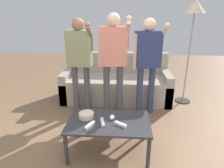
{
  "coord_description": "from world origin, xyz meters",
  "views": [
    {
      "loc": [
        0.05,
        -2.11,
        1.61
      ],
      "look_at": [
        -0.12,
        0.35,
        0.71
      ],
      "focal_mm": 31.04,
      "sensor_mm": 36.0,
      "label": 1
    }
  ],
  "objects_px": {
    "snack_bowl": "(86,115)",
    "game_remote_wand_spare": "(121,124)",
    "coffee_table": "(109,125)",
    "game_remote_wand_far": "(90,125)",
    "couch": "(116,84)",
    "player_center": "(113,54)",
    "player_left": "(80,56)",
    "game_remote_wand_near": "(102,122)",
    "game_remote_nunchuk": "(112,117)",
    "floor_lamp": "(194,14)",
    "player_right": "(148,57)"
  },
  "relations": [
    {
      "from": "player_right",
      "to": "game_remote_wand_far",
      "type": "height_order",
      "value": "player_right"
    },
    {
      "from": "game_remote_nunchuk",
      "to": "player_right",
      "type": "height_order",
      "value": "player_right"
    },
    {
      "from": "coffee_table",
      "to": "game_remote_wand_spare",
      "type": "bearing_deg",
      "value": -31.07
    },
    {
      "from": "couch",
      "to": "player_center",
      "type": "distance_m",
      "value": 1.0
    },
    {
      "from": "snack_bowl",
      "to": "game_remote_wand_far",
      "type": "bearing_deg",
      "value": -68.08
    },
    {
      "from": "coffee_table",
      "to": "player_center",
      "type": "bearing_deg",
      "value": 90.39
    },
    {
      "from": "player_left",
      "to": "game_remote_wand_far",
      "type": "xyz_separation_m",
      "value": [
        0.35,
        -1.16,
        -0.54
      ]
    },
    {
      "from": "player_right",
      "to": "snack_bowl",
      "type": "bearing_deg",
      "value": -130.05
    },
    {
      "from": "player_left",
      "to": "game_remote_wand_spare",
      "type": "height_order",
      "value": "player_left"
    },
    {
      "from": "game_remote_wand_near",
      "to": "coffee_table",
      "type": "bearing_deg",
      "value": 37.88
    },
    {
      "from": "game_remote_wand_spare",
      "to": "floor_lamp",
      "type": "bearing_deg",
      "value": 54.37
    },
    {
      "from": "floor_lamp",
      "to": "player_left",
      "type": "bearing_deg",
      "value": -164.49
    },
    {
      "from": "snack_bowl",
      "to": "floor_lamp",
      "type": "height_order",
      "value": "floor_lamp"
    },
    {
      "from": "game_remote_wand_spare",
      "to": "game_remote_nunchuk",
      "type": "bearing_deg",
      "value": 128.46
    },
    {
      "from": "player_center",
      "to": "game_remote_wand_near",
      "type": "height_order",
      "value": "player_center"
    },
    {
      "from": "floor_lamp",
      "to": "player_left",
      "type": "relative_size",
      "value": 1.18
    },
    {
      "from": "coffee_table",
      "to": "game_remote_wand_far",
      "type": "xyz_separation_m",
      "value": [
        -0.2,
        -0.12,
        0.07
      ]
    },
    {
      "from": "game_remote_wand_near",
      "to": "game_remote_nunchuk",
      "type": "bearing_deg",
      "value": 45.55
    },
    {
      "from": "snack_bowl",
      "to": "game_remote_wand_spare",
      "type": "xyz_separation_m",
      "value": [
        0.42,
        -0.15,
        -0.01
      ]
    },
    {
      "from": "couch",
      "to": "game_remote_wand_near",
      "type": "distance_m",
      "value": 1.71
    },
    {
      "from": "floor_lamp",
      "to": "game_remote_wand_far",
      "type": "bearing_deg",
      "value": -132.07
    },
    {
      "from": "game_remote_wand_near",
      "to": "game_remote_wand_far",
      "type": "height_order",
      "value": "same"
    },
    {
      "from": "couch",
      "to": "floor_lamp",
      "type": "distance_m",
      "value": 1.85
    },
    {
      "from": "player_left",
      "to": "game_remote_wand_spare",
      "type": "bearing_deg",
      "value": -58.39
    },
    {
      "from": "coffee_table",
      "to": "player_center",
      "type": "height_order",
      "value": "player_center"
    },
    {
      "from": "player_left",
      "to": "snack_bowl",
      "type": "bearing_deg",
      "value": -74.29
    },
    {
      "from": "couch",
      "to": "player_right",
      "type": "bearing_deg",
      "value": -50.61
    },
    {
      "from": "coffee_table",
      "to": "game_remote_nunchuk",
      "type": "xyz_separation_m",
      "value": [
        0.03,
        0.05,
        0.07
      ]
    },
    {
      "from": "coffee_table",
      "to": "player_center",
      "type": "relative_size",
      "value": 0.59
    },
    {
      "from": "player_right",
      "to": "game_remote_wand_spare",
      "type": "distance_m",
      "value": 1.29
    },
    {
      "from": "player_center",
      "to": "floor_lamp",
      "type": "bearing_deg",
      "value": 24.04
    },
    {
      "from": "couch",
      "to": "player_right",
      "type": "xyz_separation_m",
      "value": [
        0.51,
        -0.62,
        0.68
      ]
    },
    {
      "from": "floor_lamp",
      "to": "game_remote_nunchuk",
      "type": "bearing_deg",
      "value": -130.46
    },
    {
      "from": "coffee_table",
      "to": "player_left",
      "type": "height_order",
      "value": "player_left"
    },
    {
      "from": "coffee_table",
      "to": "game_remote_wand_far",
      "type": "height_order",
      "value": "game_remote_wand_far"
    },
    {
      "from": "snack_bowl",
      "to": "game_remote_wand_near",
      "type": "bearing_deg",
      "value": -30.25
    },
    {
      "from": "couch",
      "to": "snack_bowl",
      "type": "relative_size",
      "value": 11.09
    },
    {
      "from": "coffee_table",
      "to": "snack_bowl",
      "type": "xyz_separation_m",
      "value": [
        -0.28,
        0.07,
        0.08
      ]
    },
    {
      "from": "couch",
      "to": "player_center",
      "type": "xyz_separation_m",
      "value": [
        -0.02,
        -0.68,
        0.73
      ]
    },
    {
      "from": "coffee_table",
      "to": "game_remote_nunchuk",
      "type": "bearing_deg",
      "value": 56.61
    },
    {
      "from": "couch",
      "to": "game_remote_nunchuk",
      "type": "bearing_deg",
      "value": -89.24
    },
    {
      "from": "player_left",
      "to": "game_remote_wand_near",
      "type": "bearing_deg",
      "value": -66.19
    },
    {
      "from": "floor_lamp",
      "to": "player_right",
      "type": "distance_m",
      "value": 1.14
    },
    {
      "from": "couch",
      "to": "player_left",
      "type": "distance_m",
      "value": 1.07
    },
    {
      "from": "game_remote_nunchuk",
      "to": "game_remote_wand_far",
      "type": "relative_size",
      "value": 0.56
    },
    {
      "from": "game_remote_wand_spare",
      "to": "game_remote_wand_far",
      "type": "bearing_deg",
      "value": -173.37
    },
    {
      "from": "coffee_table",
      "to": "floor_lamp",
      "type": "relative_size",
      "value": 0.53
    },
    {
      "from": "player_left",
      "to": "player_right",
      "type": "relative_size",
      "value": 1.0
    },
    {
      "from": "floor_lamp",
      "to": "game_remote_wand_spare",
      "type": "xyz_separation_m",
      "value": [
        -1.18,
        -1.64,
        -1.17
      ]
    },
    {
      "from": "floor_lamp",
      "to": "player_center",
      "type": "height_order",
      "value": "floor_lamp"
    }
  ]
}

